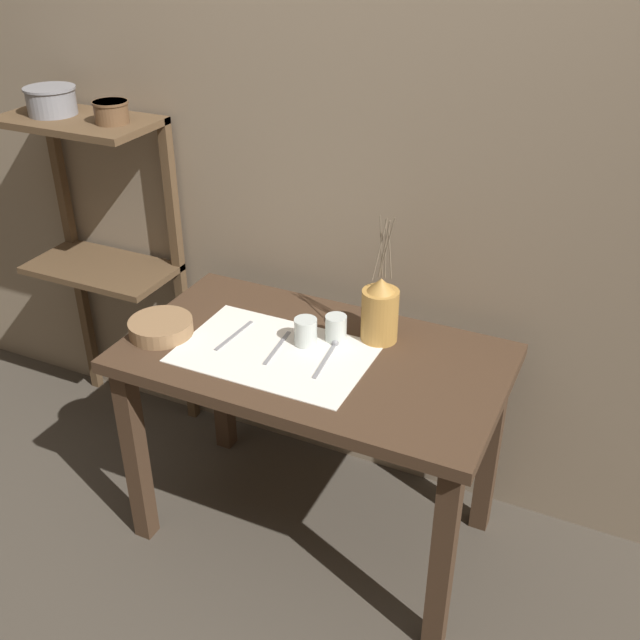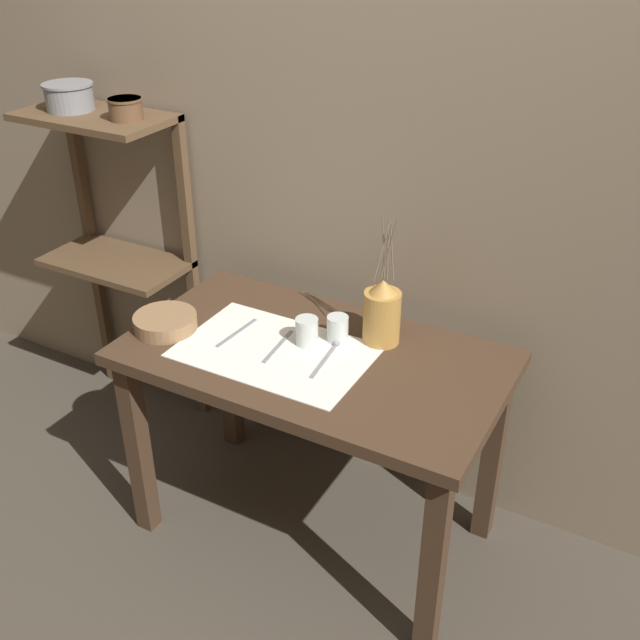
% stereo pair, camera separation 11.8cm
% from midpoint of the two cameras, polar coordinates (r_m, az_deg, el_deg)
% --- Properties ---
extents(ground_plane, '(12.00, 12.00, 0.00)m').
position_cam_midpoint_polar(ground_plane, '(2.72, 0.87, -15.51)').
color(ground_plane, '#473F35').
extents(stone_wall_back, '(7.00, 0.06, 2.40)m').
position_cam_midpoint_polar(stone_wall_back, '(2.41, 6.06, 12.01)').
color(stone_wall_back, gray).
rests_on(stone_wall_back, ground_plane).
extents(wooden_table, '(1.15, 0.65, 0.73)m').
position_cam_midpoint_polar(wooden_table, '(2.32, 0.99, -4.81)').
color(wooden_table, '#422D1E').
rests_on(wooden_table, ground_plane).
extents(wooden_shelf_unit, '(0.55, 0.30, 1.26)m').
position_cam_midpoint_polar(wooden_shelf_unit, '(2.92, -14.12, 7.70)').
color(wooden_shelf_unit, brown).
rests_on(wooden_shelf_unit, ground_plane).
extents(linen_cloth, '(0.57, 0.38, 0.00)m').
position_cam_midpoint_polar(linen_cloth, '(2.26, -1.94, -2.39)').
color(linen_cloth, white).
rests_on(linen_cloth, wooden_table).
extents(pitcher_with_flowers, '(0.11, 0.11, 0.41)m').
position_cam_midpoint_polar(pitcher_with_flowers, '(2.28, 6.23, 0.50)').
color(pitcher_with_flowers, '#B7843D').
rests_on(pitcher_with_flowers, wooden_table).
extents(wooden_bowl, '(0.20, 0.20, 0.05)m').
position_cam_midpoint_polar(wooden_bowl, '(2.40, -10.33, -0.19)').
color(wooden_bowl, '#8E6B47').
rests_on(wooden_bowl, wooden_table).
extents(glass_tumbler_near, '(0.07, 0.07, 0.09)m').
position_cam_midpoint_polar(glass_tumbler_near, '(2.27, 0.47, -0.88)').
color(glass_tumbler_near, silver).
rests_on(glass_tumbler_near, wooden_table).
extents(glass_tumbler_far, '(0.07, 0.07, 0.08)m').
position_cam_midpoint_polar(glass_tumbler_far, '(2.30, 2.82, -0.67)').
color(glass_tumbler_far, silver).
rests_on(glass_tumbler_far, wooden_table).
extents(knife_center, '(0.03, 0.20, 0.00)m').
position_cam_midpoint_polar(knife_center, '(2.35, -4.93, -0.99)').
color(knife_center, gray).
rests_on(knife_center, wooden_table).
extents(fork_outer, '(0.03, 0.20, 0.00)m').
position_cam_midpoint_polar(fork_outer, '(2.28, -1.74, -2.04)').
color(fork_outer, gray).
rests_on(fork_outer, wooden_table).
extents(spoon_outer, '(0.04, 0.21, 0.02)m').
position_cam_midpoint_polar(spoon_outer, '(2.26, 2.38, -2.35)').
color(spoon_outer, gray).
rests_on(spoon_outer, wooden_table).
extents(metal_pot_large, '(0.17, 0.17, 0.09)m').
position_cam_midpoint_polar(metal_pot_large, '(2.83, -17.41, 15.99)').
color(metal_pot_large, gray).
rests_on(metal_pot_large, wooden_shelf_unit).
extents(metal_pot_small, '(0.12, 0.12, 0.07)m').
position_cam_midpoint_polar(metal_pot_small, '(2.66, -13.34, 15.45)').
color(metal_pot_small, brown).
rests_on(metal_pot_small, wooden_shelf_unit).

